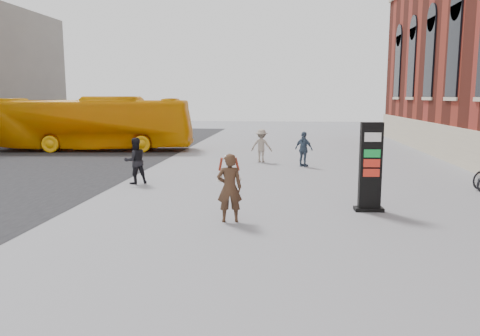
# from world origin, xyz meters

# --- Properties ---
(ground) EXTENTS (100.00, 100.00, 0.00)m
(ground) POSITION_xyz_m (0.00, 0.00, 0.00)
(ground) COLOR #9E9EA3
(info_pylon) EXTENTS (0.84, 0.45, 2.55)m
(info_pylon) POSITION_xyz_m (3.68, 0.78, 1.28)
(info_pylon) COLOR black
(info_pylon) RESTS_ON ground
(woman) EXTENTS (0.76, 0.71, 1.81)m
(woman) POSITION_xyz_m (-0.18, -0.78, 0.93)
(woman) COLOR #382216
(woman) RESTS_ON ground
(bus) EXTENTS (11.99, 3.94, 3.28)m
(bus) POSITION_xyz_m (-10.42, 14.87, 1.64)
(bus) COLOR orange
(bus) RESTS_ON road
(pedestrian_a) EXTENTS (1.07, 1.03, 1.74)m
(pedestrian_a) POSITION_xyz_m (-4.39, 4.26, 0.87)
(pedestrian_a) COLOR black
(pedestrian_a) RESTS_ON ground
(pedestrian_b) EXTENTS (1.16, 0.80, 1.66)m
(pedestrian_b) POSITION_xyz_m (0.02, 10.65, 0.83)
(pedestrian_b) COLOR gray
(pedestrian_b) RESTS_ON ground
(pedestrian_c) EXTENTS (1.01, 0.91, 1.65)m
(pedestrian_c) POSITION_xyz_m (2.09, 9.31, 0.82)
(pedestrian_c) COLOR #3F5167
(pedestrian_c) RESTS_ON ground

